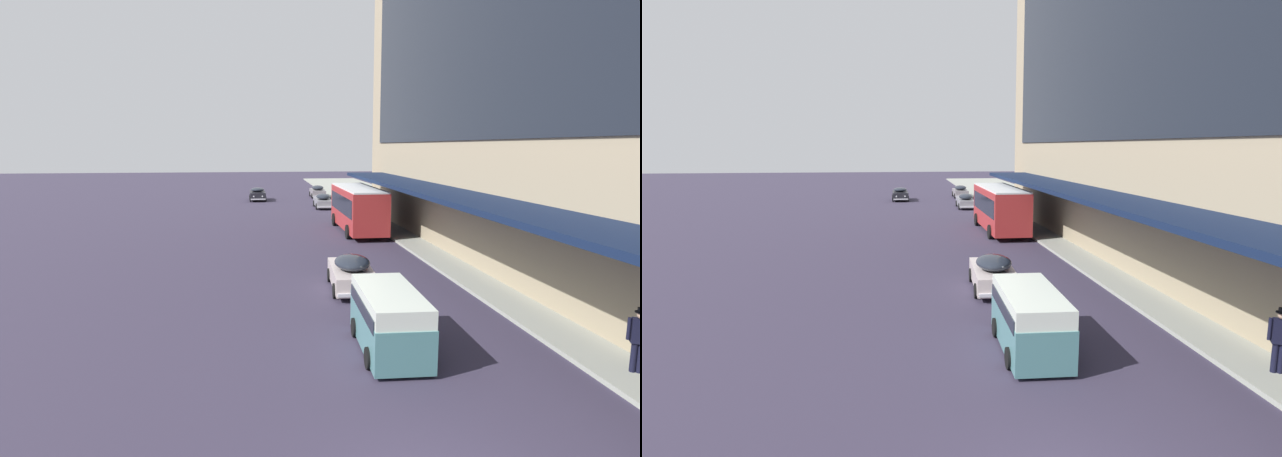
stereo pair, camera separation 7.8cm
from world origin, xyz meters
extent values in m
cube|color=#A92A29|center=(4.32, 28.85, 1.80)|extent=(2.59, 9.27, 2.91)
cube|color=black|center=(4.32, 28.85, 2.15)|extent=(2.63, 8.53, 1.28)
cube|color=silver|center=(4.32, 28.85, 3.31)|extent=(2.49, 9.27, 0.12)
cube|color=black|center=(4.31, 33.52, 3.01)|extent=(1.28, 0.06, 0.36)
cylinder|color=black|center=(3.03, 31.99, 0.50)|extent=(0.25, 1.00, 1.00)
cylinder|color=black|center=(5.59, 32.00, 0.50)|extent=(0.25, 1.00, 1.00)
cylinder|color=black|center=(3.05, 25.97, 0.50)|extent=(0.25, 1.00, 1.00)
cylinder|color=black|center=(5.61, 25.98, 0.50)|extent=(0.25, 1.00, 1.00)
cube|color=black|center=(-3.06, 51.98, 0.64)|extent=(1.90, 4.15, 0.84)
ellipsoid|color=#1E232D|center=(-3.07, 52.19, 1.28)|extent=(1.63, 2.30, 0.50)
cube|color=silver|center=(-3.00, 49.88, 0.37)|extent=(1.70, 0.17, 0.14)
cube|color=silver|center=(-3.12, 54.08, 0.37)|extent=(1.70, 0.17, 0.14)
sphere|color=silver|center=(-2.51, 49.93, 0.69)|extent=(0.18, 0.18, 0.18)
sphere|color=silver|center=(-3.50, 49.90, 0.69)|extent=(0.18, 0.18, 0.18)
cylinder|color=black|center=(-2.13, 50.74, 0.32)|extent=(0.16, 0.64, 0.64)
cylinder|color=black|center=(-3.92, 50.69, 0.32)|extent=(0.16, 0.64, 0.64)
cylinder|color=black|center=(-2.20, 53.28, 0.32)|extent=(0.16, 0.64, 0.64)
cylinder|color=black|center=(-3.99, 53.23, 0.32)|extent=(0.16, 0.64, 0.64)
cube|color=gray|center=(4.49, 54.95, 0.59)|extent=(1.73, 4.63, 0.75)
ellipsoid|color=#1E232D|center=(4.49, 54.72, 1.23)|extent=(1.50, 2.55, 0.58)
cube|color=silver|center=(4.53, 57.30, 0.37)|extent=(1.58, 0.14, 0.14)
cube|color=silver|center=(4.46, 52.60, 0.37)|extent=(1.58, 0.14, 0.14)
sphere|color=silver|center=(4.07, 57.28, 0.64)|extent=(0.18, 0.18, 0.18)
sphere|color=silver|center=(4.99, 57.27, 0.64)|extent=(0.18, 0.18, 0.18)
cylinder|color=black|center=(3.68, 56.39, 0.32)|extent=(0.15, 0.64, 0.64)
cylinder|color=black|center=(5.35, 56.37, 0.32)|extent=(0.15, 0.64, 0.64)
cylinder|color=black|center=(3.64, 53.54, 0.32)|extent=(0.15, 0.64, 0.64)
cylinder|color=black|center=(5.30, 53.51, 0.32)|extent=(0.15, 0.64, 0.64)
cube|color=beige|center=(0.96, 13.78, 0.61)|extent=(2.03, 4.34, 0.78)
ellipsoid|color=#1E232D|center=(0.95, 13.57, 1.28)|extent=(1.70, 2.42, 0.63)
cube|color=silver|center=(1.09, 15.95, 0.37)|extent=(1.70, 0.22, 0.14)
cube|color=silver|center=(0.84, 11.61, 0.37)|extent=(1.70, 0.22, 0.14)
sphere|color=silver|center=(0.60, 15.95, 0.66)|extent=(0.18, 0.18, 0.18)
sphere|color=silver|center=(1.58, 15.89, 0.66)|extent=(0.18, 0.18, 0.18)
cylinder|color=black|center=(0.15, 15.14, 0.32)|extent=(0.18, 0.65, 0.64)
cylinder|color=black|center=(1.93, 15.04, 0.32)|extent=(0.18, 0.65, 0.64)
cylinder|color=black|center=(-0.01, 12.52, 0.32)|extent=(0.18, 0.65, 0.64)
cylinder|color=black|center=(1.78, 12.42, 0.32)|extent=(0.18, 0.65, 0.64)
cube|color=gray|center=(3.70, 43.92, 0.57)|extent=(1.71, 4.59, 0.71)
ellipsoid|color=#1E232D|center=(3.70, 43.69, 1.20)|extent=(1.48, 2.54, 0.61)
cube|color=silver|center=(3.75, 46.25, 0.37)|extent=(1.54, 0.15, 0.14)
cube|color=silver|center=(3.65, 41.59, 0.37)|extent=(1.54, 0.15, 0.14)
sphere|color=silver|center=(3.31, 46.23, 0.62)|extent=(0.18, 0.18, 0.18)
sphere|color=silver|center=(4.20, 46.21, 0.62)|extent=(0.18, 0.18, 0.18)
cylinder|color=black|center=(2.92, 45.35, 0.32)|extent=(0.15, 0.64, 0.64)
cylinder|color=black|center=(4.54, 45.31, 0.32)|extent=(0.15, 0.64, 0.64)
cylinder|color=black|center=(2.86, 42.52, 0.32)|extent=(0.15, 0.64, 0.64)
cylinder|color=black|center=(4.48, 42.49, 0.32)|extent=(0.15, 0.64, 0.64)
cube|color=teal|center=(0.83, 6.89, 0.76)|extent=(1.89, 4.36, 1.29)
cube|color=silver|center=(0.83, 6.89, 1.55)|extent=(1.86, 4.27, 0.83)
cube|color=black|center=(0.83, 6.89, 1.45)|extent=(1.92, 3.93, 0.41)
ellipsoid|color=teal|center=(0.90, 8.99, 0.90)|extent=(1.63, 0.65, 1.11)
cylinder|color=black|center=(-0.01, 8.16, 0.32)|extent=(0.18, 0.65, 0.64)
cylinder|color=black|center=(1.74, 8.10, 0.32)|extent=(0.18, 0.65, 0.64)
cylinder|color=black|center=(-0.09, 5.67, 0.32)|extent=(0.18, 0.65, 0.64)
cylinder|color=black|center=(1.66, 5.61, 0.32)|extent=(0.18, 0.65, 0.64)
cylinder|color=black|center=(7.10, 4.23, 0.57)|extent=(0.16, 0.16, 0.85)
cylinder|color=black|center=(7.25, 4.16, 0.57)|extent=(0.16, 0.16, 0.85)
cube|color=black|center=(7.18, 4.19, 1.35)|extent=(0.47, 0.40, 0.70)
cylinder|color=black|center=(6.94, 4.31, 1.39)|extent=(0.10, 0.10, 0.63)
sphere|color=tan|center=(7.18, 4.19, 1.81)|extent=(0.22, 0.22, 0.22)
camera|label=1|loc=(-3.21, -7.64, 6.36)|focal=28.00mm
camera|label=2|loc=(-3.13, -7.65, 6.36)|focal=28.00mm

